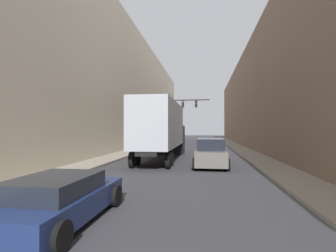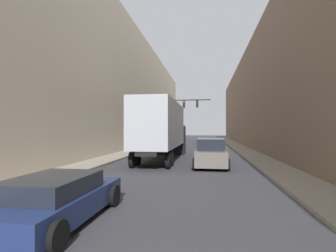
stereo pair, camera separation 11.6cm
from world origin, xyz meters
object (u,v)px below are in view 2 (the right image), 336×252
object	(u,v)px
semi_truck	(163,129)
sedan_car	(56,199)
traffic_signal_gantry	(172,112)
suv_car	(211,154)

from	to	relation	value
semi_truck	sedan_car	distance (m)	13.90
semi_truck	sedan_car	size ratio (longest dim) A/B	2.74
sedan_car	traffic_signal_gantry	world-z (taller)	traffic_signal_gantry
sedan_car	suv_car	xyz separation A→B (m)	(3.98, 10.46, 0.24)
suv_car	sedan_car	bearing A→B (deg)	-110.84
semi_truck	traffic_signal_gantry	size ratio (longest dim) A/B	1.75
suv_car	semi_truck	bearing A→B (deg)	137.22
sedan_car	traffic_signal_gantry	xyz separation A→B (m)	(-0.69, 27.16, 3.99)
semi_truck	traffic_signal_gantry	bearing A→B (deg)	94.61
suv_car	traffic_signal_gantry	bearing A→B (deg)	105.61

